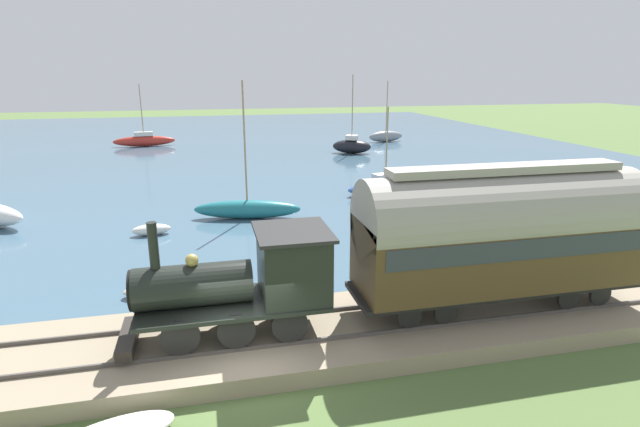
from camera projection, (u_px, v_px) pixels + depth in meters
name	position (u px, v px, depth m)	size (l,w,h in m)	color
ground_plane	(252.00, 378.00, 13.40)	(200.00, 200.00, 0.00)	#516B38
harbor_water	(213.00, 146.00, 54.52)	(80.00, 80.00, 0.01)	#426075
rail_embankment	(247.00, 343.00, 14.61)	(4.42, 56.00, 0.65)	gray
steam_locomotive	(251.00, 277.00, 14.09)	(2.33, 5.92, 3.47)	black
passenger_coach	(500.00, 232.00, 15.55)	(2.60, 9.37, 4.57)	black
sailboat_red	(144.00, 140.00, 54.53)	(1.48, 6.54, 6.64)	#B72D23
sailboat_blue	(385.00, 185.00, 33.60)	(2.66, 5.90, 5.73)	#335199
sailboat_black	(352.00, 146.00, 49.79)	(3.16, 4.19, 7.62)	black
sailboat_teal	(247.00, 209.00, 27.75)	(2.25, 6.02, 7.48)	#1E707A
sailboat_gray	(386.00, 136.00, 58.04)	(1.81, 4.50, 6.87)	gray
rowboat_far_out	(278.00, 287.00, 18.64)	(2.79, 2.21, 0.33)	beige
rowboat_mid_harbor	(151.00, 230.00, 24.99)	(0.88, 1.92, 0.55)	silver
rowboat_near_shore	(158.00, 288.00, 18.37)	(1.22, 2.52, 0.43)	#B7B2A3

